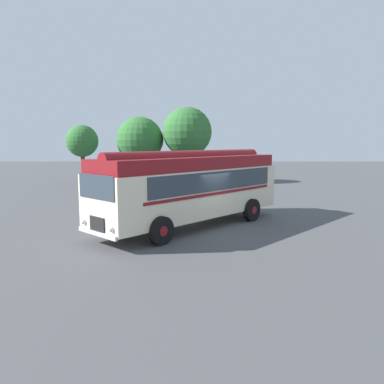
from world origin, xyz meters
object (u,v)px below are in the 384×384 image
at_px(car_mid_left, 215,181).
at_px(traffic_cone, 116,226).
at_px(box_van, 139,173).
at_px(vintage_bus, 192,186).
at_px(car_near_left, 178,181).

height_order(car_mid_left, traffic_cone, car_mid_left).
distance_m(car_mid_left, box_van, 6.23).
distance_m(vintage_bus, box_van, 14.04).
height_order(vintage_bus, car_near_left, vintage_bus).
relative_size(car_near_left, traffic_cone, 7.73).
xyz_separation_m(car_near_left, car_mid_left, (2.88, -0.40, 0.00)).
relative_size(car_mid_left, box_van, 0.73).
height_order(box_van, traffic_cone, box_van).
bearing_deg(vintage_bus, car_near_left, 95.00).
bearing_deg(vintage_bus, traffic_cone, -160.95).
height_order(vintage_bus, box_van, vintage_bus).
relative_size(car_near_left, box_van, 0.74).
distance_m(car_mid_left, traffic_cone, 14.13).
bearing_deg(car_mid_left, box_van, 167.85).
relative_size(car_mid_left, traffic_cone, 7.68).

